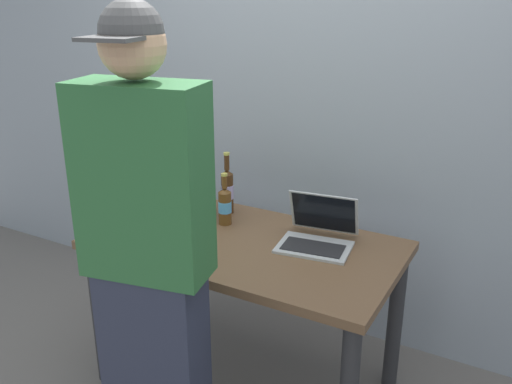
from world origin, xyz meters
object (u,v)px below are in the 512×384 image
Objects in this scene: laptop at (318,233)px; beer_bottle_green at (208,194)px; beer_bottle_brown at (227,190)px; beer_bottle_dark at (225,205)px; person_figure at (149,266)px.

laptop is 1.15× the size of beer_bottle_green.
beer_bottle_dark is (0.07, -0.13, -0.02)m from beer_bottle_brown.
beer_bottle_dark is at bearing -62.66° from beer_bottle_brown.
beer_bottle_dark is (-0.48, -0.02, 0.05)m from laptop.
beer_bottle_brown is 1.23× the size of beer_bottle_dark.
beer_bottle_brown is at bearing 60.41° from beer_bottle_green.
beer_bottle_dark is 0.84× the size of beer_bottle_green.
person_figure is (0.29, -0.81, 0.05)m from beer_bottle_green.
beer_bottle_brown is 1.03× the size of beer_bottle_green.
beer_bottle_brown is 0.15m from beer_bottle_dark.
beer_bottle_brown is 0.94m from person_figure.
beer_bottle_green is (-0.05, -0.09, -0.00)m from beer_bottle_brown.
laptop is 1.37× the size of beer_bottle_dark.
person_figure reaches higher than beer_bottle_brown.
laptop is 0.61m from beer_bottle_green.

